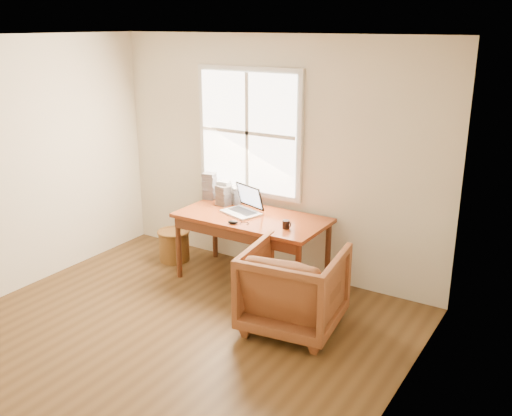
{
  "coord_description": "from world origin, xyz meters",
  "views": [
    {
      "loc": [
        3.05,
        -3.03,
        2.71
      ],
      "look_at": [
        0.14,
        1.65,
        0.91
      ],
      "focal_mm": 40.0,
      "sensor_mm": 36.0,
      "label": 1
    }
  ],
  "objects_px": {
    "laptop": "(241,200)",
    "wicker_stool": "(174,246)",
    "coffee_mug": "(286,224)",
    "cd_stack_a": "(224,192)",
    "armchair": "(294,288)",
    "desk": "(252,218)"
  },
  "relations": [
    {
      "from": "cd_stack_a",
      "to": "armchair",
      "type": "bearing_deg",
      "value": -32.33
    },
    {
      "from": "cd_stack_a",
      "to": "desk",
      "type": "bearing_deg",
      "value": -23.23
    },
    {
      "from": "wicker_stool",
      "to": "coffee_mug",
      "type": "bearing_deg",
      "value": -5.06
    },
    {
      "from": "armchair",
      "to": "wicker_stool",
      "type": "bearing_deg",
      "value": -25.59
    },
    {
      "from": "cd_stack_a",
      "to": "coffee_mug",
      "type": "bearing_deg",
      "value": -19.78
    },
    {
      "from": "armchair",
      "to": "cd_stack_a",
      "type": "distance_m",
      "value": 1.68
    },
    {
      "from": "coffee_mug",
      "to": "cd_stack_a",
      "type": "height_order",
      "value": "cd_stack_a"
    },
    {
      "from": "armchair",
      "to": "laptop",
      "type": "height_order",
      "value": "laptop"
    },
    {
      "from": "desk",
      "to": "coffee_mug",
      "type": "xyz_separation_m",
      "value": [
        0.49,
        -0.14,
        0.06
      ]
    },
    {
      "from": "desk",
      "to": "armchair",
      "type": "height_order",
      "value": "armchair"
    },
    {
      "from": "armchair",
      "to": "laptop",
      "type": "xyz_separation_m",
      "value": [
        -0.99,
        0.65,
        0.51
      ]
    },
    {
      "from": "coffee_mug",
      "to": "cd_stack_a",
      "type": "relative_size",
      "value": 0.31
    },
    {
      "from": "coffee_mug",
      "to": "cd_stack_a",
      "type": "bearing_deg",
      "value": 155.24
    },
    {
      "from": "coffee_mug",
      "to": "laptop",
      "type": "bearing_deg",
      "value": 162.17
    },
    {
      "from": "desk",
      "to": "laptop",
      "type": "height_order",
      "value": "laptop"
    },
    {
      "from": "laptop",
      "to": "desk",
      "type": "bearing_deg",
      "value": 17.31
    },
    {
      "from": "armchair",
      "to": "coffee_mug",
      "type": "bearing_deg",
      "value": -61.27
    },
    {
      "from": "wicker_stool",
      "to": "laptop",
      "type": "height_order",
      "value": "laptop"
    },
    {
      "from": "desk",
      "to": "cd_stack_a",
      "type": "bearing_deg",
      "value": 156.77
    },
    {
      "from": "wicker_stool",
      "to": "cd_stack_a",
      "type": "xyz_separation_m",
      "value": [
        0.59,
        0.22,
        0.7
      ]
    },
    {
      "from": "laptop",
      "to": "wicker_stool",
      "type": "bearing_deg",
      "value": -161.27
    },
    {
      "from": "desk",
      "to": "cd_stack_a",
      "type": "xyz_separation_m",
      "value": [
        -0.51,
        0.22,
        0.15
      ]
    }
  ]
}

